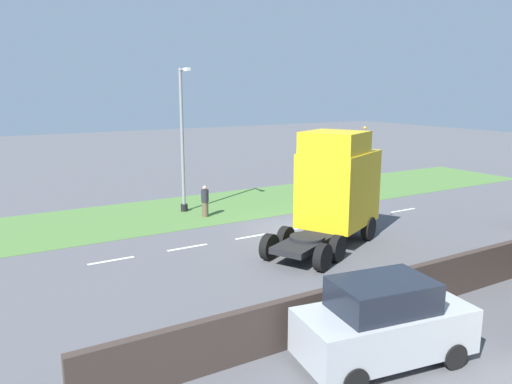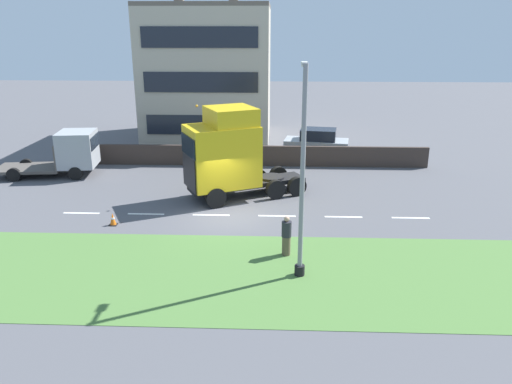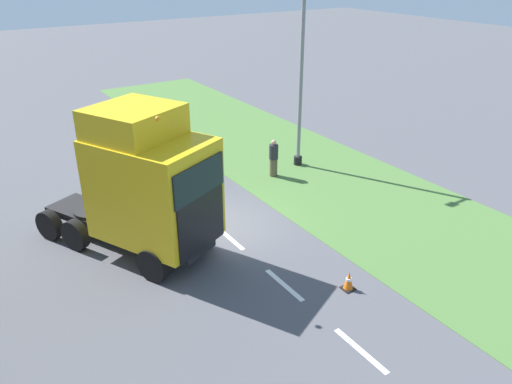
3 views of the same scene
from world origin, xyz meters
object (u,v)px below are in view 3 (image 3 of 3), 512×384
lamp_post (299,90)px  pedestrian (274,159)px  traffic_cone_lead (349,281)px  lorry_cab (147,185)px

lamp_post → pedestrian: lamp_post is taller
pedestrian → lamp_post: bearing=-164.0°
pedestrian → traffic_cone_lead: bearing=70.3°
pedestrian → traffic_cone_lead: (2.84, 7.92, -0.53)m
lorry_cab → traffic_cone_lead: lorry_cab is taller
lorry_cab → lamp_post: 9.18m
lamp_post → pedestrian: (1.63, 0.47, -2.65)m
lorry_cab → pedestrian: lorry_cab is taller
lamp_post → traffic_cone_lead: (4.47, 8.39, -3.18)m
lorry_cab → traffic_cone_lead: size_ratio=11.35×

